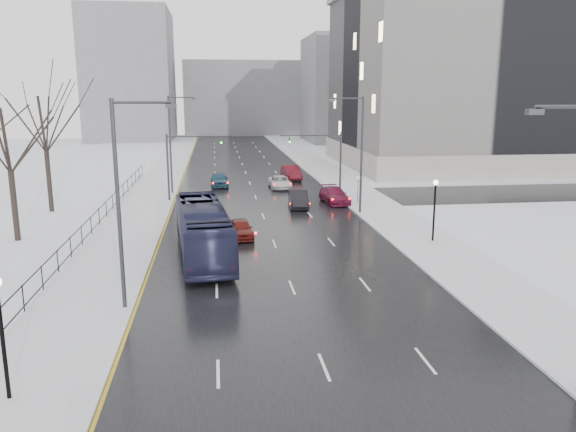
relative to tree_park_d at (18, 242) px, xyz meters
name	(u,v)px	position (x,y,z in m)	size (l,w,h in m)	color
road	(249,181)	(17.80, 26.00, 0.02)	(16.00, 150.00, 0.04)	black
cross_road	(256,199)	(17.80, 14.00, 0.02)	(130.00, 10.00, 0.04)	black
sidewalk_left	(159,182)	(7.30, 26.00, 0.08)	(5.00, 150.00, 0.16)	silver
sidewalk_right	(335,179)	(28.30, 26.00, 0.08)	(5.00, 150.00, 0.16)	silver
park_strip	(75,184)	(-2.20, 26.00, 0.06)	(14.00, 150.00, 0.12)	white
tree_park_d	(18,242)	(0.00, 0.00, 0.00)	(8.75, 8.75, 12.50)	black
tree_park_e	(52,213)	(-0.40, 10.00, 0.00)	(9.45, 9.45, 13.50)	black
iron_fence	(74,242)	(4.80, -4.00, 0.91)	(0.06, 70.00, 1.30)	black
streetlight_r_mid	(359,149)	(25.97, 6.00, 5.62)	(2.95, 0.25, 10.00)	#2D2D33
streetlight_l_near	(123,195)	(9.63, -14.00, 5.62)	(2.95, 0.25, 10.00)	#2D2D33
streetlight_l_far	(172,140)	(9.63, 18.00, 5.62)	(2.95, 0.25, 10.00)	#2D2D33
lamppost_l	(0,320)	(6.80, -22.00, 2.94)	(0.36, 0.36, 4.28)	black
lamppost_r_mid	(435,201)	(28.80, -4.00, 2.94)	(0.36, 0.36, 4.28)	black
mast_signal_right	(330,157)	(25.13, 14.00, 4.11)	(6.10, 0.33, 6.50)	#2D2D33
mast_signal_left	(179,159)	(10.47, 14.00, 4.11)	(6.10, 0.33, 6.50)	#2D2D33
no_uturn_sign	(358,180)	(27.00, 10.00, 2.30)	(0.60, 0.06, 2.70)	#2D2D33
civic_building	(486,86)	(52.80, 38.00, 11.21)	(41.00, 31.00, 24.80)	gray
bldg_far_right	(362,90)	(45.80, 81.00, 11.00)	(24.00, 20.00, 22.00)	slate
bldg_far_left	(131,76)	(-4.20, 91.00, 14.00)	(18.00, 22.00, 28.00)	slate
bldg_far_center	(245,98)	(21.80, 106.00, 9.00)	(30.00, 18.00, 18.00)	slate
bus	(203,231)	(13.00, -5.52, 1.75)	(2.87, 12.27, 3.42)	#20213E
sedan_center_near	(241,228)	(15.60, -0.96, 0.71)	(1.58, 3.92, 1.33)	#5B150F
sedan_right_near	(298,199)	(21.30, 9.41, 0.82)	(1.66, 4.75, 1.57)	black
sedan_right_cross	(280,182)	(20.86, 20.12, 0.71)	(2.21, 4.79, 1.33)	silver
sedan_right_far	(334,195)	(25.00, 10.98, 0.78)	(2.06, 5.07, 1.47)	maroon
sedan_center_far	(219,179)	(14.30, 22.10, 0.83)	(1.86, 4.63, 1.58)	navy
sedan_right_distant	(291,172)	(22.92, 26.23, 0.89)	(1.80, 5.15, 1.70)	#4A0C17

